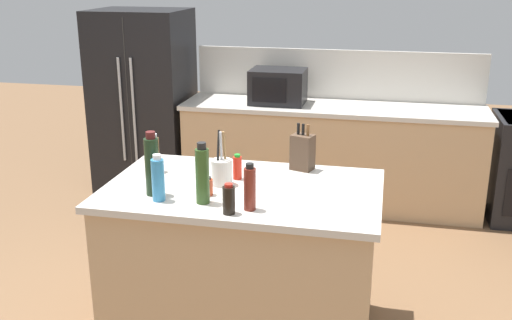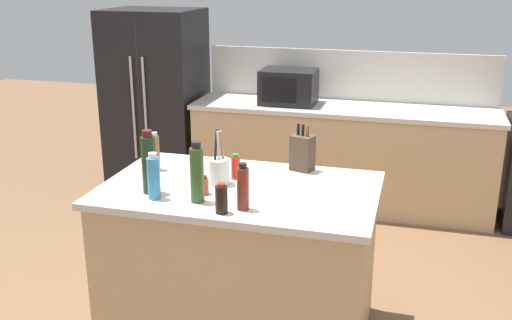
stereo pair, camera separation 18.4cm
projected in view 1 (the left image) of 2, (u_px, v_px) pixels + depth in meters
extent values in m
cube|color=tan|center=(331.00, 157.00, 5.54)|extent=(2.69, 0.62, 0.90)
cube|color=beige|center=(333.00, 108.00, 5.40)|extent=(2.73, 0.66, 0.04)
cube|color=beige|center=(337.00, 74.00, 5.61)|extent=(2.69, 0.03, 0.46)
cube|color=tan|center=(243.00, 264.00, 3.56)|extent=(1.51, 0.91, 0.90)
cube|color=beige|center=(243.00, 190.00, 3.41)|extent=(1.57, 0.97, 0.04)
cube|color=black|center=(144.00, 102.00, 5.83)|extent=(0.88, 0.72, 1.76)
cube|color=#2D2D2D|center=(128.00, 110.00, 5.50)|extent=(0.01, 0.00, 1.67)
cylinder|color=#ADB2B7|center=(121.00, 110.00, 5.49)|extent=(0.02, 0.02, 0.97)
cylinder|color=#ADB2B7|center=(134.00, 111.00, 5.47)|extent=(0.02, 0.02, 0.97)
cube|color=black|center=(278.00, 86.00, 5.44)|extent=(0.49, 0.38, 0.31)
cube|color=black|center=(269.00, 90.00, 5.27)|extent=(0.31, 0.01, 0.22)
cube|color=#4C3828|center=(303.00, 152.00, 3.67)|extent=(0.16, 0.14, 0.22)
cylinder|color=black|center=(298.00, 129.00, 3.64)|extent=(0.02, 0.02, 0.07)
cylinder|color=black|center=(303.00, 129.00, 3.62)|extent=(0.02, 0.02, 0.07)
cylinder|color=brown|center=(308.00, 130.00, 3.61)|extent=(0.02, 0.02, 0.07)
cylinder|color=beige|center=(222.00, 172.00, 3.42)|extent=(0.12, 0.12, 0.15)
cylinder|color=olive|center=(224.00, 146.00, 3.38)|extent=(0.01, 0.05, 0.18)
cylinder|color=black|center=(218.00, 146.00, 3.38)|extent=(0.01, 0.05, 0.18)
cylinder|color=#B2B2B7|center=(221.00, 147.00, 3.36)|extent=(0.01, 0.03, 0.18)
cylinder|color=#B73D1E|center=(208.00, 187.00, 3.27)|extent=(0.06, 0.06, 0.09)
cylinder|color=black|center=(208.00, 178.00, 3.26)|extent=(0.04, 0.04, 0.02)
cylinder|color=red|center=(237.00, 168.00, 3.52)|extent=(0.05, 0.05, 0.14)
cylinder|color=green|center=(237.00, 156.00, 3.49)|extent=(0.03, 0.03, 0.02)
cylinder|color=black|center=(229.00, 200.00, 3.02)|extent=(0.06, 0.06, 0.14)
cylinder|color=#B22319|center=(229.00, 185.00, 2.99)|extent=(0.04, 0.04, 0.02)
cylinder|color=#3384BC|center=(158.00, 180.00, 3.18)|extent=(0.07, 0.07, 0.23)
cylinder|color=white|center=(157.00, 157.00, 3.14)|extent=(0.05, 0.05, 0.03)
cylinder|color=brown|center=(155.00, 155.00, 3.63)|extent=(0.06, 0.06, 0.21)
cylinder|color=#B2B2B7|center=(154.00, 136.00, 3.60)|extent=(0.04, 0.04, 0.03)
cylinder|color=black|center=(152.00, 167.00, 3.25)|extent=(0.08, 0.08, 0.32)
cylinder|color=#4C1919|center=(150.00, 135.00, 3.19)|extent=(0.05, 0.05, 0.04)
cylinder|color=maroon|center=(250.00, 189.00, 3.06)|extent=(0.06, 0.06, 0.22)
cylinder|color=black|center=(250.00, 166.00, 3.02)|extent=(0.04, 0.04, 0.03)
cylinder|color=#2D4C1E|center=(202.00, 176.00, 3.13)|extent=(0.07, 0.07, 0.30)
cylinder|color=black|center=(202.00, 146.00, 3.08)|extent=(0.05, 0.05, 0.04)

